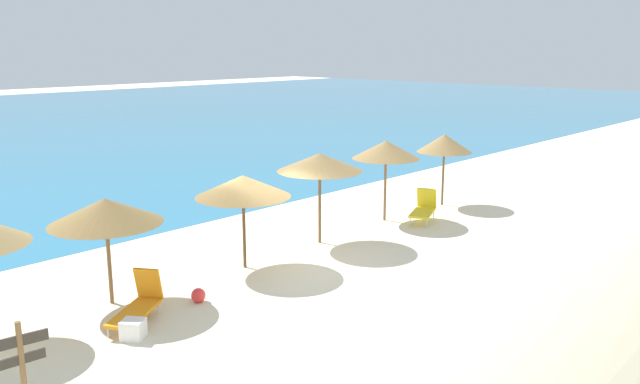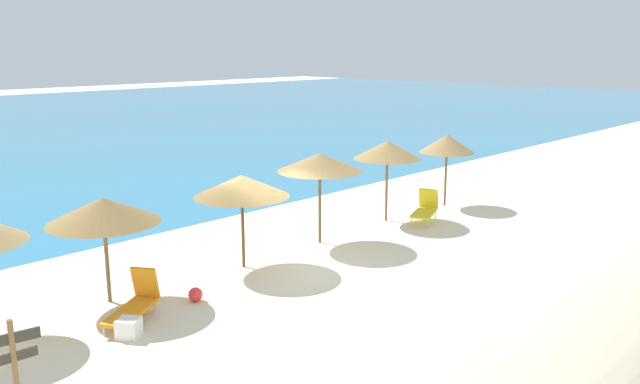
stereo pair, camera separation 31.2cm
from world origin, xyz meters
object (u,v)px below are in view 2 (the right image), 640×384
beach_umbrella_3 (320,162)px  lounge_chair_0 (425,209)px  beach_umbrella_4 (387,150)px  wooden_signpost (14,361)px  beach_ball (195,295)px  cooler_box (129,328)px  lounge_chair_1 (135,303)px  beach_umbrella_5 (447,144)px  beach_umbrella_2 (242,186)px  beach_umbrella_1 (103,210)px

beach_umbrella_3 → lounge_chair_0: beach_umbrella_3 is taller
beach_umbrella_4 → wooden_signpost: beach_umbrella_4 is taller
beach_ball → wooden_signpost: bearing=-156.7°
wooden_signpost → cooler_box: 3.23m
lounge_chair_1 → beach_ball: 1.53m
beach_umbrella_4 → beach_umbrella_5: (3.21, -0.23, -0.11)m
beach_umbrella_2 → lounge_chair_1: beach_umbrella_2 is taller
beach_umbrella_2 → lounge_chair_1: bearing=-165.2°
beach_umbrella_1 → beach_umbrella_4: beach_umbrella_4 is taller
beach_umbrella_5 → lounge_chair_1: size_ratio=1.56×
beach_umbrella_2 → lounge_chair_1: 4.37m
beach_umbrella_4 → beach_umbrella_2: bearing=-178.1°
beach_ball → cooler_box: (-2.06, -0.60, 0.03)m
beach_umbrella_5 → lounge_chair_0: 3.16m
beach_umbrella_5 → beach_umbrella_3: bearing=179.3°
beach_umbrella_2 → wooden_signpost: size_ratio=1.47×
beach_umbrella_1 → lounge_chair_0: bearing=-6.1°
beach_umbrella_5 → cooler_box: bearing=-173.2°
cooler_box → lounge_chair_1: bearing=50.7°
lounge_chair_1 → cooler_box: size_ratio=3.89×
beach_umbrella_3 → lounge_chair_0: 4.70m
beach_umbrella_1 → lounge_chair_1: bearing=-95.6°
beach_umbrella_1 → beach_umbrella_5: 13.30m
lounge_chair_0 → beach_ball: bearing=68.7°
beach_umbrella_2 → lounge_chair_1: size_ratio=1.48×
beach_umbrella_2 → beach_ball: size_ratio=7.48×
lounge_chair_1 → cooler_box: (-0.54, -0.67, -0.19)m
wooden_signpost → beach_umbrella_4: bearing=23.7°
lounge_chair_0 → cooler_box: (-11.54, -0.85, -0.25)m
wooden_signpost → lounge_chair_0: bearing=18.9°
beach_umbrella_3 → beach_umbrella_4: beach_umbrella_4 is taller
beach_umbrella_1 → wooden_signpost: bearing=-134.6°
lounge_chair_1 → beach_umbrella_4: bearing=-115.4°
lounge_chair_0 → beach_umbrella_3: bearing=55.2°
beach_umbrella_3 → beach_ball: bearing=-167.9°
wooden_signpost → cooler_box: wooden_signpost is taller
beach_umbrella_1 → beach_umbrella_4: 10.09m
wooden_signpost → beach_ball: size_ratio=5.09×
lounge_chair_0 → beach_ball: (-9.49, -0.25, -0.28)m
beach_umbrella_1 → cooler_box: size_ratio=5.79×
cooler_box → wooden_signpost: bearing=-152.0°
beach_umbrella_3 → beach_umbrella_5: size_ratio=1.03×
beach_umbrella_3 → cooler_box: (-7.38, -1.74, -2.24)m
beach_umbrella_1 → beach_umbrella_2: bearing=-5.3°
beach_umbrella_3 → wooden_signpost: bearing=-162.4°
cooler_box → beach_umbrella_3: bearing=13.3°
beach_umbrella_3 → beach_ball: beach_umbrella_3 is taller
beach_umbrella_3 → beach_umbrella_5: beach_umbrella_3 is taller
beach_umbrella_5 → lounge_chair_1: beach_umbrella_5 is taller
beach_umbrella_3 → lounge_chair_1: bearing=-171.1°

